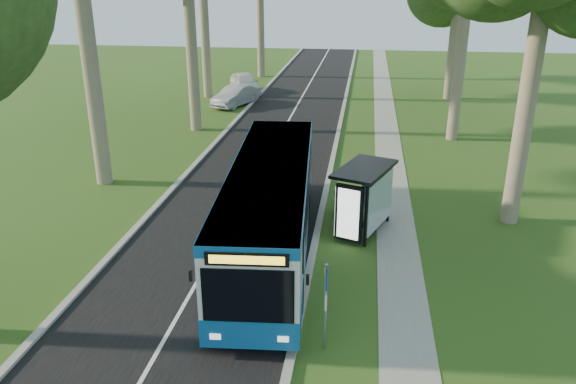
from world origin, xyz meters
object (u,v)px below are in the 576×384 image
(bus_shelter, at_px, (368,191))
(car_white, at_px, (245,83))
(bus_stop_sign, at_px, (326,297))
(car_silver, at_px, (235,96))
(bus, at_px, (270,208))
(litter_bin, at_px, (340,202))

(bus_shelter, xyz_separation_m, car_white, (-10.19, 26.06, -0.98))
(bus_stop_sign, relative_size, car_silver, 0.56)
(bus_shelter, bearing_deg, car_white, 132.06)
(bus_stop_sign, relative_size, car_white, 0.52)
(bus_stop_sign, height_order, car_white, bus_stop_sign)
(bus, bearing_deg, bus_stop_sign, -70.72)
(bus_stop_sign, height_order, bus_shelter, bus_shelter)
(bus_stop_sign, bearing_deg, bus, 106.41)
(bus_stop_sign, distance_m, litter_bin, 9.19)
(bus_stop_sign, bearing_deg, car_silver, 100.13)
(bus_shelter, xyz_separation_m, car_silver, (-9.90, 21.19, -1.07))
(litter_bin, height_order, car_silver, car_silver)
(bus, bearing_deg, bus_shelter, 24.55)
(bus_shelter, height_order, litter_bin, bus_shelter)
(car_white, xyz_separation_m, car_silver, (0.29, -4.87, -0.09))
(car_white, bearing_deg, bus_stop_sign, -98.00)
(bus, bearing_deg, litter_bin, 55.06)
(bus_shelter, bearing_deg, litter_bin, 138.88)
(bus, relative_size, litter_bin, 13.43)
(bus, relative_size, bus_stop_sign, 4.91)
(car_silver, bearing_deg, bus, -53.53)
(bus_shelter, relative_size, car_silver, 0.75)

